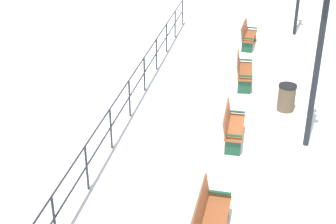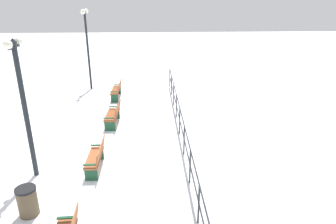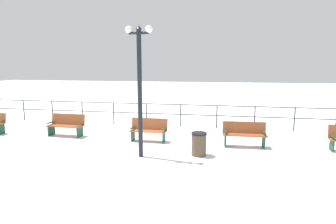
% 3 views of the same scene
% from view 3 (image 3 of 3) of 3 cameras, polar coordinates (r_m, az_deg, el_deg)
% --- Properties ---
extents(ground_plane, '(80.00, 80.00, 0.00)m').
position_cam_3_polar(ground_plane, '(11.02, -4.12, -6.17)').
color(ground_plane, white).
rests_on(ground_plane, ground).
extents(bench_second, '(0.61, 1.60, 0.94)m').
position_cam_3_polar(bench_second, '(12.53, -20.65, -2.56)').
color(bench_second, brown).
rests_on(bench_second, ground).
extents(bench_third, '(0.50, 1.49, 0.91)m').
position_cam_3_polar(bench_third, '(10.95, -4.09, -3.72)').
color(bench_third, brown).
rests_on(bench_third, ground).
extents(bench_fourth, '(0.58, 1.62, 0.92)m').
position_cam_3_polar(bench_fourth, '(10.59, 15.78, -4.44)').
color(bench_fourth, brown).
rests_on(bench_fourth, ground).
extents(lamppost_middle, '(0.24, 0.88, 4.26)m').
position_cam_3_polar(lamppost_middle, '(8.77, -6.02, 7.33)').
color(lamppost_middle, black).
rests_on(lamppost_middle, ground).
extents(waterfront_railing, '(0.05, 19.63, 1.12)m').
position_cam_3_polar(waterfront_railing, '(13.68, -0.98, 0.20)').
color(waterfront_railing, '#26282D').
rests_on(waterfront_railing, ground).
extents(trash_bin, '(0.52, 0.52, 0.79)m').
position_cam_3_polar(trash_bin, '(9.28, 6.53, -6.70)').
color(trash_bin, brown).
rests_on(trash_bin, ground).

